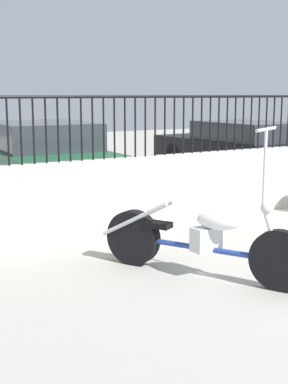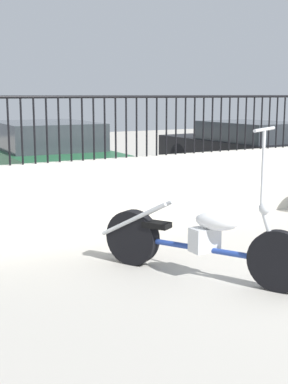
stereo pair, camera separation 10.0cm
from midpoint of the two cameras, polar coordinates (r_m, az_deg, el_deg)
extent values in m
cube|color=beige|center=(8.41, 10.80, 1.18)|extent=(10.75, 0.18, 0.98)
cylinder|color=black|center=(6.47, -14.77, 6.31)|extent=(0.02, 0.02, 0.82)
cylinder|color=black|center=(6.52, -13.45, 6.40)|extent=(0.02, 0.02, 0.82)
cylinder|color=black|center=(6.56, -12.14, 6.47)|extent=(0.02, 0.02, 0.82)
cylinder|color=black|center=(6.62, -10.86, 6.55)|extent=(0.02, 0.02, 0.82)
cylinder|color=black|center=(6.67, -9.59, 6.62)|extent=(0.02, 0.02, 0.82)
cylinder|color=black|center=(6.73, -8.35, 6.69)|extent=(0.02, 0.02, 0.82)
cylinder|color=black|center=(6.79, -7.13, 6.75)|extent=(0.02, 0.02, 0.82)
cylinder|color=black|center=(6.85, -5.92, 6.81)|extent=(0.02, 0.02, 0.82)
cylinder|color=black|center=(6.92, -4.75, 6.86)|extent=(0.02, 0.02, 0.82)
cylinder|color=black|center=(6.99, -3.59, 6.91)|extent=(0.02, 0.02, 0.82)
cylinder|color=black|center=(7.06, -2.46, 6.96)|extent=(0.02, 0.02, 0.82)
cylinder|color=black|center=(7.14, -1.35, 7.00)|extent=(0.02, 0.02, 0.82)
cylinder|color=black|center=(7.21, -0.26, 7.04)|extent=(0.02, 0.02, 0.82)
cylinder|color=black|center=(7.29, 0.80, 7.07)|extent=(0.02, 0.02, 0.82)
cylinder|color=black|center=(7.38, 1.84, 7.11)|extent=(0.02, 0.02, 0.82)
cylinder|color=black|center=(7.46, 2.86, 7.14)|extent=(0.02, 0.02, 0.82)
cylinder|color=black|center=(7.55, 3.85, 7.16)|extent=(0.02, 0.02, 0.82)
cylinder|color=black|center=(7.64, 4.82, 7.19)|extent=(0.02, 0.02, 0.82)
cylinder|color=black|center=(7.73, 5.77, 7.21)|extent=(0.02, 0.02, 0.82)
cylinder|color=black|center=(7.82, 6.70, 7.23)|extent=(0.02, 0.02, 0.82)
cylinder|color=black|center=(7.92, 7.60, 7.25)|extent=(0.02, 0.02, 0.82)
cylinder|color=black|center=(8.02, 8.49, 7.26)|extent=(0.02, 0.02, 0.82)
cylinder|color=black|center=(8.11, 9.35, 7.27)|extent=(0.02, 0.02, 0.82)
cylinder|color=black|center=(8.22, 10.19, 7.28)|extent=(0.02, 0.02, 0.82)
cylinder|color=black|center=(8.32, 11.01, 7.29)|extent=(0.02, 0.02, 0.82)
cylinder|color=black|center=(8.42, 11.81, 7.30)|extent=(0.02, 0.02, 0.82)
cylinder|color=black|center=(8.53, 12.59, 7.31)|extent=(0.02, 0.02, 0.82)
cylinder|color=black|center=(8.64, 13.35, 7.31)|extent=(0.02, 0.02, 0.82)
cylinder|color=black|center=(8.74, 14.09, 7.32)|extent=(0.02, 0.02, 0.82)
cylinder|color=black|center=(8.85, 14.81, 7.32)|extent=(0.02, 0.02, 0.82)
cylinder|color=black|center=(8.31, 11.10, 9.98)|extent=(10.75, 0.04, 0.04)
cylinder|color=black|center=(5.13, 13.75, -7.11)|extent=(0.36, 0.55, 0.58)
cylinder|color=black|center=(5.76, -1.64, -4.88)|extent=(0.41, 0.59, 0.59)
cylinder|color=navy|center=(5.40, 5.59, -5.98)|extent=(0.76, 1.31, 0.06)
cube|color=silver|center=(5.35, 6.10, -5.02)|extent=(0.28, 0.18, 0.24)
ellipsoid|color=white|center=(5.25, 7.33, -3.08)|extent=(0.39, 0.48, 0.18)
cube|color=black|center=(5.57, 0.97, -3.50)|extent=(0.28, 0.32, 0.06)
cylinder|color=silver|center=(5.09, 12.90, -4.29)|extent=(0.15, 0.22, 0.51)
sphere|color=silver|center=(5.05, 12.35, -1.69)|extent=(0.11, 0.11, 0.11)
cylinder|color=silver|center=(5.00, 12.19, 2.53)|extent=(0.03, 0.03, 0.71)
cylinder|color=silver|center=(4.97, 12.35, 6.56)|extent=(0.47, 0.28, 0.03)
cylinder|color=silver|center=(5.62, -1.60, -2.94)|extent=(0.42, 0.72, 0.45)
cylinder|color=silver|center=(5.74, -0.86, -2.67)|extent=(0.42, 0.72, 0.45)
cylinder|color=black|center=(11.33, -9.34, 2.71)|extent=(0.14, 0.64, 0.64)
cylinder|color=black|center=(8.35, -14.03, -0.19)|extent=(0.14, 0.64, 0.64)
cylinder|color=black|center=(8.87, -3.81, 0.71)|extent=(0.14, 0.64, 0.64)
cube|color=#1E5933|center=(9.80, -11.38, 2.85)|extent=(1.94, 4.38, 0.63)
cube|color=#2D3338|center=(9.54, -11.13, 5.96)|extent=(1.66, 2.14, 0.46)
cylinder|color=black|center=(13.03, 3.08, 3.82)|extent=(0.13, 0.64, 0.64)
cylinder|color=black|center=(14.01, 8.47, 4.18)|extent=(0.13, 0.64, 0.64)
cylinder|color=black|center=(10.89, 11.55, 2.32)|extent=(0.13, 0.64, 0.64)
cube|color=black|center=(12.42, 9.85, 4.26)|extent=(1.82, 4.53, 0.55)
cube|color=#2D3338|center=(12.21, 10.62, 6.41)|extent=(1.59, 2.19, 0.42)
camera|label=1|loc=(0.05, -90.47, -0.09)|focal=50.00mm
camera|label=2|loc=(0.05, 89.53, 0.09)|focal=50.00mm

